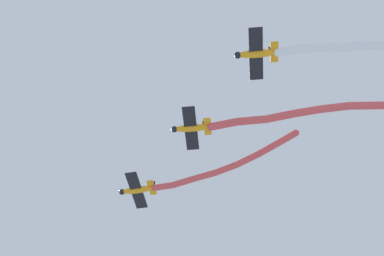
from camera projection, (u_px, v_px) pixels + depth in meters
The scene contains 6 objects.
airplane_lead at pixel (137, 190), 69.29m from camera, with size 4.98×6.51×1.61m.
smoke_trail_lead at pixel (225, 166), 66.87m from camera, with size 19.97×1.89×1.60m.
airplane_left_wing at pixel (191, 128), 63.46m from camera, with size 4.98×6.46×1.61m.
smoke_trail_left_wing at pixel (335, 111), 62.34m from camera, with size 28.12×10.69×1.59m.
airplane_right_wing at pixel (256, 54), 57.63m from camera, with size 4.98×6.46×1.61m.
smoke_trail_right_wing at pixel (358, 48), 57.15m from camera, with size 16.37×7.91×1.37m.
Camera 1 is at (-25.64, 39.30, 5.67)m, focal length 50.57 mm.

